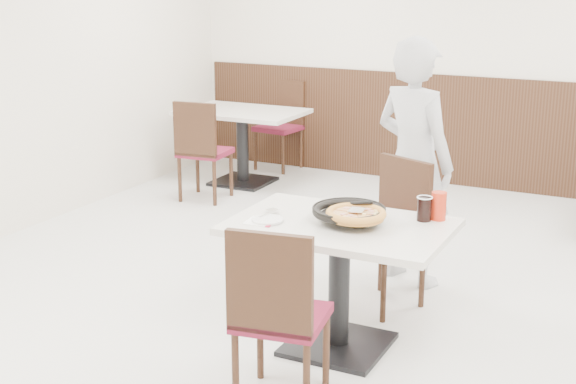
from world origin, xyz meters
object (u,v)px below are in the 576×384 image
at_px(pizza, 356,216).
at_px(chair_near, 282,313).
at_px(side_plate, 268,220).
at_px(bg_chair_left_far, 278,126).
at_px(chair_far, 384,236).
at_px(main_table, 339,286).
at_px(diner_person, 414,162).
at_px(pizza_pan, 349,215).
at_px(bg_table_left, 243,147).
at_px(red_cup, 439,206).
at_px(cola_glass, 424,209).
at_px(bg_chair_left_near, 205,150).

bearing_deg(pizza, chair_near, -101.15).
bearing_deg(side_plate, bg_chair_left_far, 116.27).
bearing_deg(chair_far, pizza, 120.14).
bearing_deg(main_table, diner_person, 88.12).
distance_m(chair_far, pizza, 0.78).
xyz_separation_m(pizza_pan, bg_table_left, (-2.35, 2.94, -0.42)).
bearing_deg(main_table, side_plate, -157.84).
relative_size(bg_table_left, bg_chair_left_far, 1.26).
distance_m(main_table, chair_near, 0.68).
xyz_separation_m(side_plate, bg_table_left, (-1.93, 3.12, -0.38)).
distance_m(chair_far, bg_chair_left_far, 3.77).
bearing_deg(side_plate, pizza, 14.81).
xyz_separation_m(chair_far, diner_person, (0.02, 0.51, 0.37)).
bearing_deg(diner_person, red_cup, 137.55).
xyz_separation_m(pizza_pan, side_plate, (-0.41, -0.18, -0.03)).
bearing_deg(chair_near, pizza, 70.02).
bearing_deg(cola_glass, pizza_pan, -148.80).
bearing_deg(side_plate, main_table, 22.16).
bearing_deg(chair_near, diner_person, 79.24).
height_order(chair_far, bg_chair_left_near, same).
distance_m(chair_far, diner_person, 0.63).
relative_size(main_table, pizza_pan, 3.66).
xyz_separation_m(pizza_pan, red_cup, (0.43, 0.27, 0.04)).
bearing_deg(main_table, pizza_pan, 39.17).
relative_size(chair_near, pizza_pan, 2.89).
bearing_deg(red_cup, pizza, -137.87).
xyz_separation_m(chair_near, cola_glass, (0.42, 0.92, 0.34)).
height_order(bg_table_left, bg_chair_left_near, bg_chair_left_near).
bearing_deg(cola_glass, side_plate, -152.52).
bearing_deg(side_plate, chair_near, -55.85).
height_order(main_table, diner_person, diner_person).
xyz_separation_m(main_table, bg_table_left, (-2.31, 2.97, 0.00)).
bearing_deg(pizza_pan, chair_near, -95.05).
distance_m(main_table, bg_chair_left_near, 3.28).
bearing_deg(bg_table_left, diner_person, -37.29).
distance_m(side_plate, bg_chair_left_far, 4.27).
height_order(chair_far, bg_table_left, chair_far).
height_order(pizza_pan, bg_chair_left_far, bg_chair_left_far).
distance_m(side_plate, bg_chair_left_near, 3.16).
xyz_separation_m(side_plate, red_cup, (0.84, 0.46, 0.07)).
bearing_deg(chair_far, bg_chair_left_near, -11.36).
xyz_separation_m(pizza, red_cup, (0.36, 0.33, 0.02)).
relative_size(chair_near, bg_chair_left_near, 1.00).
xyz_separation_m(diner_person, bg_table_left, (-2.35, 1.79, -0.47)).
bearing_deg(bg_chair_left_near, cola_glass, -42.17).
bearing_deg(bg_chair_left_far, cola_glass, 134.66).
bearing_deg(diner_person, main_table, 109.69).
bearing_deg(main_table, chair_far, 88.28).
height_order(chair_near, diner_person, diner_person).
relative_size(red_cup, diner_person, 0.09).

